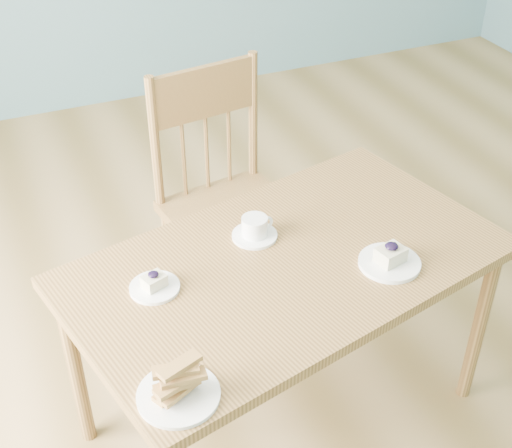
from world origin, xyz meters
The scene contains 6 objects.
dining_table centered at (-0.34, -0.12, 0.60)m, with size 1.38×0.98×0.67m.
dining_chair centered at (-0.30, 0.48, 0.50)m, with size 0.50×0.49×0.98m.
cheesecake_plate_near centered at (-0.08, -0.26, 0.69)m, with size 0.18×0.18×0.07m.
cheesecake_plate_far centered at (-0.73, -0.10, 0.69)m, with size 0.14×0.14×0.06m.
coffee_cup centered at (-0.38, 0.02, 0.70)m, with size 0.14×0.14×0.07m.
biscotti_plate centered at (-0.78, -0.48, 0.71)m, with size 0.19×0.19×0.10m.
Camera 1 is at (-1.05, -1.56, 1.95)m, focal length 50.00 mm.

